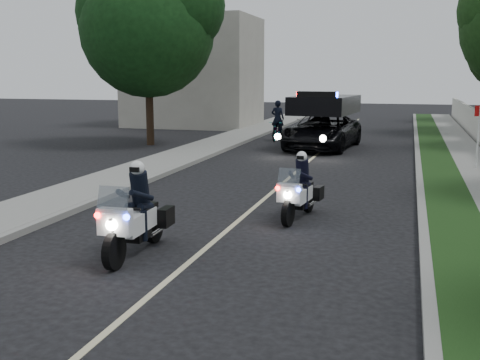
# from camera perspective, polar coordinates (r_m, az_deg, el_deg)

# --- Properties ---
(ground) EXTENTS (120.00, 120.00, 0.00)m
(ground) POSITION_cam_1_polar(r_m,az_deg,el_deg) (11.11, -3.86, -7.15)
(ground) COLOR black
(ground) RESTS_ON ground
(curb_right) EXTENTS (0.20, 60.00, 0.15)m
(curb_right) POSITION_cam_1_polar(r_m,az_deg,el_deg) (20.21, 17.29, 0.60)
(curb_right) COLOR gray
(curb_right) RESTS_ON ground
(grass_verge) EXTENTS (1.20, 60.00, 0.16)m
(grass_verge) POSITION_cam_1_polar(r_m,az_deg,el_deg) (20.23, 19.27, 0.51)
(grass_verge) COLOR #193814
(grass_verge) RESTS_ON ground
(curb_left) EXTENTS (0.20, 60.00, 0.15)m
(curb_left) POSITION_cam_1_polar(r_m,az_deg,el_deg) (21.65, -4.94, 1.66)
(curb_left) COLOR gray
(curb_left) RESTS_ON ground
(sidewalk_left) EXTENTS (2.00, 60.00, 0.16)m
(sidewalk_left) POSITION_cam_1_polar(r_m,az_deg,el_deg) (22.07, -7.61, 1.78)
(sidewalk_left) COLOR gray
(sidewalk_left) RESTS_ON ground
(building_far) EXTENTS (8.00, 6.00, 7.00)m
(building_far) POSITION_cam_1_polar(r_m,az_deg,el_deg) (38.45, -4.60, 10.58)
(building_far) COLOR #A8A396
(building_far) RESTS_ON ground
(lane_marking) EXTENTS (0.12, 50.00, 0.01)m
(lane_marking) POSITION_cam_1_polar(r_m,az_deg,el_deg) (20.55, 5.78, 0.98)
(lane_marking) COLOR #BFB78C
(lane_marking) RESTS_ON ground
(police_moto_left) EXTENTS (0.78, 2.11, 1.78)m
(police_moto_left) POSITION_cam_1_polar(r_m,az_deg,el_deg) (11.14, -10.18, -7.25)
(police_moto_left) COLOR silver
(police_moto_left) RESTS_ON ground
(police_moto_right) EXTENTS (0.89, 1.94, 1.59)m
(police_moto_right) POSITION_cam_1_polar(r_m,az_deg,el_deg) (13.70, 5.84, -3.80)
(police_moto_right) COLOR silver
(police_moto_right) RESTS_ON ground
(police_suv) EXTENTS (3.26, 6.03, 2.81)m
(police_suv) POSITION_cam_1_polar(r_m,az_deg,el_deg) (26.74, 8.10, 3.10)
(police_suv) COLOR black
(police_suv) RESTS_ON ground
(bicycle) EXTENTS (0.67, 1.87, 0.97)m
(bicycle) POSITION_cam_1_polar(r_m,az_deg,el_deg) (29.89, 3.72, 3.94)
(bicycle) COLOR black
(bicycle) RESTS_ON ground
(cyclist) EXTENTS (0.71, 0.50, 1.86)m
(cyclist) POSITION_cam_1_polar(r_m,az_deg,el_deg) (29.89, 3.72, 3.94)
(cyclist) COLOR black
(cyclist) RESTS_ON ground
(sign_post) EXTENTS (0.48, 0.48, 2.38)m
(sign_post) POSITION_cam_1_polar(r_m,az_deg,el_deg) (21.64, 22.26, 0.71)
(sign_post) COLOR #B7210D
(sign_post) RESTS_ON ground
(tree_left_near) EXTENTS (7.55, 7.55, 10.48)m
(tree_left_near) POSITION_cam_1_polar(r_m,az_deg,el_deg) (28.23, -8.83, 3.46)
(tree_left_near) COLOR #133A14
(tree_left_near) RESTS_ON ground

